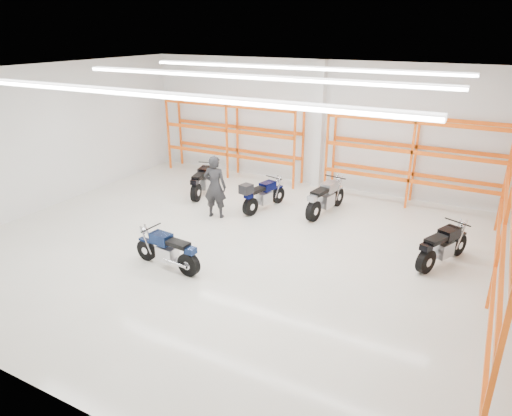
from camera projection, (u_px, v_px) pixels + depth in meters
The scene contains 11 objects.
ground at pixel (238, 247), 12.27m from camera, with size 14.00×14.00×0.00m, color beige.
room_shell at pixel (236, 126), 11.08m from camera, with size 14.02×12.02×4.51m.
motorcycle_main at pixel (169, 252), 11.03m from camera, with size 1.99×0.66×0.97m.
motorcycle_back_a at pixel (202, 182), 15.93m from camera, with size 0.79×2.08×1.04m.
motorcycle_back_b at pixel (261, 196), 14.55m from camera, with size 0.82×2.06×1.06m.
motorcycle_back_c at pixel (325, 199), 14.28m from camera, with size 0.80×2.21×1.09m.
motorcycle_back_d at pixel (441, 247), 11.21m from camera, with size 1.03×1.95×1.02m.
standing_man at pixel (215, 187), 13.91m from camera, with size 0.72×0.47×1.96m, color black.
structural_column at pixel (319, 126), 16.22m from camera, with size 0.32×0.32×4.50m, color white.
pallet_racking_back_left at pixel (232, 131), 17.59m from camera, with size 5.67×0.87×3.00m.
pallet_racking_back_right at pixel (414, 152), 14.63m from camera, with size 5.67×0.87×3.00m.
Camera 1 is at (5.61, -9.49, 5.52)m, focal length 32.00 mm.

